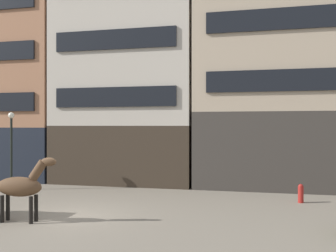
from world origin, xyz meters
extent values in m
plane|color=slate|center=(0.00, 0.00, 0.00)|extent=(120.00, 120.00, 0.00)
cube|color=black|center=(-9.25, 10.25, 1.65)|extent=(8.00, 6.12, 3.30)
cube|color=#9E6B4C|center=(-9.25, 10.25, 7.86)|extent=(8.00, 6.12, 9.12)
cube|color=#33281E|center=(-0.90, 10.25, 1.70)|extent=(8.40, 6.12, 3.40)
cube|color=#B7AD9E|center=(-0.90, 10.25, 9.80)|extent=(8.40, 6.12, 12.79)
cube|color=black|center=(-0.90, 7.13, 5.00)|extent=(7.05, 0.12, 1.10)
cube|color=black|center=(-0.90, 7.13, 8.20)|extent=(7.05, 0.12, 1.10)
cube|color=#38332D|center=(8.35, 10.25, 2.07)|extent=(9.80, 6.12, 4.14)
cube|color=tan|center=(8.35, 10.25, 10.32)|extent=(9.80, 6.12, 12.36)
cube|color=black|center=(8.35, 7.13, 5.69)|extent=(8.23, 0.12, 1.10)
cube|color=black|center=(8.35, 7.13, 8.78)|extent=(8.23, 0.12, 1.10)
ellipsoid|color=#513823|center=(-1.22, -1.21, 1.25)|extent=(1.74, 0.71, 0.70)
cylinder|color=#513823|center=(-0.50, -1.16, 1.85)|extent=(0.68, 0.36, 0.76)
ellipsoid|color=#513823|center=(-0.10, -1.14, 2.15)|extent=(0.57, 0.28, 0.30)
cylinder|color=black|center=(-0.68, -0.99, 0.47)|extent=(0.14, 0.14, 0.95)
cylinder|color=black|center=(-0.66, -1.35, 0.47)|extent=(0.14, 0.14, 0.95)
cylinder|color=black|center=(-1.78, -1.07, 0.47)|extent=(0.14, 0.14, 0.95)
cylinder|color=black|center=(-1.76, -1.43, 0.47)|extent=(0.14, 0.14, 0.95)
cylinder|color=black|center=(-5.85, 4.92, 1.90)|extent=(0.12, 0.12, 3.80)
sphere|color=silver|center=(-5.85, 4.92, 3.96)|extent=(0.32, 0.32, 0.32)
cylinder|color=maroon|center=(8.78, 4.86, 0.35)|extent=(0.24, 0.24, 0.70)
sphere|color=maroon|center=(8.78, 4.86, 0.72)|extent=(0.22, 0.22, 0.22)
camera|label=1|loc=(7.29, -13.74, 3.42)|focal=42.89mm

